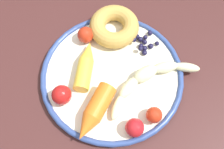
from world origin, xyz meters
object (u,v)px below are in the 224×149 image
at_px(plate, 112,75).
at_px(carrot_orange, 94,112).
at_px(dining_table, 118,92).
at_px(tomato_near, 86,35).
at_px(carrot_yellow, 85,65).
at_px(tomato_extra, 154,115).
at_px(tomato_far, 62,95).
at_px(tomato_mid, 135,128).
at_px(donut, 114,26).
at_px(blueberry_pile, 144,43).
at_px(banana, 148,79).

distance_m(plate, carrot_orange, 0.10).
bearing_deg(dining_table, tomato_near, 166.40).
distance_m(carrot_yellow, tomato_extra, 0.17).
height_order(tomato_near, tomato_far, tomato_far).
relative_size(carrot_orange, tomato_near, 3.30).
bearing_deg(tomato_mid, carrot_orange, -168.15).
bearing_deg(carrot_orange, donut, 112.19).
bearing_deg(blueberry_pile, carrot_yellow, -121.35).
relative_size(tomato_far, tomato_extra, 1.24).
bearing_deg(plate, banana, 21.46).
relative_size(carrot_yellow, tomato_mid, 3.16).
distance_m(plate, blueberry_pile, 0.10).
relative_size(carrot_yellow, tomato_near, 3.17).
relative_size(dining_table, carrot_yellow, 8.33).
relative_size(dining_table, tomato_mid, 26.36).
xyz_separation_m(dining_table, carrot_orange, (0.01, -0.11, 0.15)).
height_order(dining_table, tomato_near, tomato_near).
bearing_deg(donut, tomato_extra, -36.56).
xyz_separation_m(tomato_mid, tomato_extra, (0.02, 0.04, -0.00)).
height_order(dining_table, carrot_yellow, carrot_yellow).
relative_size(carrot_orange, tomato_mid, 3.29).
relative_size(banana, blueberry_pile, 3.20).
relative_size(donut, tomato_extra, 3.48).
xyz_separation_m(carrot_orange, tomato_extra, (0.10, 0.06, -0.00)).
height_order(plate, tomato_extra, tomato_extra).
distance_m(banana, blueberry_pile, 0.09).
bearing_deg(tomato_near, carrot_yellow, -54.65).
distance_m(tomato_near, tomato_mid, 0.23).
bearing_deg(blueberry_pile, tomato_mid, -65.49).
xyz_separation_m(carrot_orange, blueberry_pile, (-0.00, 0.19, -0.01)).
bearing_deg(carrot_yellow, tomato_extra, -5.22).
height_order(dining_table, donut, donut).
bearing_deg(tomato_extra, tomato_far, -159.32).
height_order(donut, tomato_far, tomato_far).
distance_m(tomato_near, tomato_extra, 0.23).
bearing_deg(tomato_extra, plate, 163.86).
bearing_deg(carrot_yellow, blueberry_pile, 58.65).
relative_size(banana, tomato_mid, 5.61).
bearing_deg(tomato_extra, carrot_orange, -149.23).
bearing_deg(blueberry_pile, tomato_far, -109.86).
relative_size(tomato_mid, tomato_far, 0.91).
xyz_separation_m(dining_table, tomato_extra, (0.11, -0.05, 0.14)).
bearing_deg(tomato_far, donut, 90.93).
height_order(donut, tomato_near, same).
height_order(dining_table, tomato_far, tomato_far).
relative_size(carrot_yellow, tomato_far, 2.87).
height_order(plate, banana, banana).
bearing_deg(tomato_mid, plate, 142.75).
height_order(dining_table, tomato_extra, tomato_extra).
distance_m(carrot_orange, donut, 0.20).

